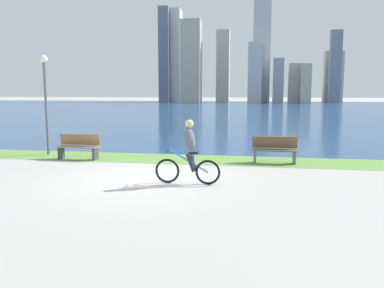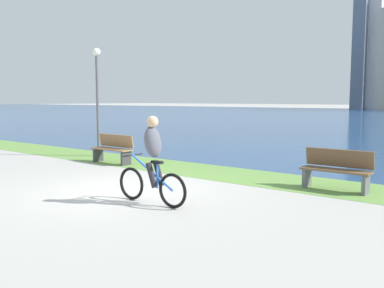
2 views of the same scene
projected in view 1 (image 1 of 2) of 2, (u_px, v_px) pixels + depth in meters
ground_plane at (147, 178)px, 10.83m from camera, size 300.00×300.00×0.00m
grass_strip_bayside at (171, 159)px, 13.91m from camera, size 120.00×2.03×0.01m
bay_water_surface at (236, 108)px, 55.23m from camera, size 300.00×82.57×0.00m
cyclist_lead at (189, 152)px, 10.05m from camera, size 1.74×0.52×1.69m
bench_near_path at (79, 147)px, 13.80m from camera, size 1.50×0.47×0.90m
bench_far_along_path at (275, 150)px, 13.04m from camera, size 1.50×0.47×0.90m
lamppost_tall at (45, 90)px, 14.56m from camera, size 0.28×0.28×3.76m
city_skyline_far_shore at (231, 64)px, 87.11m from camera, size 41.62×12.31×23.74m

